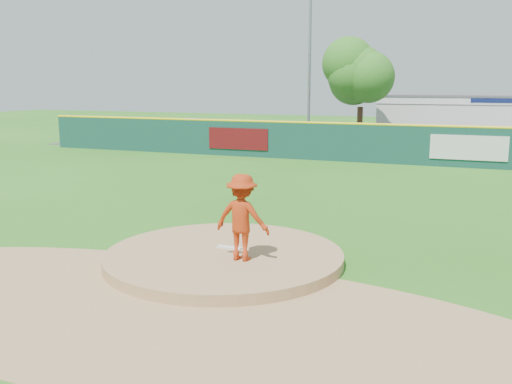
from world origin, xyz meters
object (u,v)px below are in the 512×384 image
at_px(deciduous_tree, 361,76).
at_px(van, 441,140).
at_px(pitcher, 242,217).
at_px(playground_slide, 189,131).
at_px(light_pole_left, 310,54).
at_px(pool_building_grp, 494,118).

bearing_deg(deciduous_tree, van, -10.41).
relative_size(pitcher, van, 0.37).
bearing_deg(van, pitcher, -163.05).
bearing_deg(playground_slide, pitcher, -59.37).
distance_m(van, light_pole_left, 10.91).
distance_m(van, playground_slide, 16.55).
bearing_deg(playground_slide, van, 2.26).
height_order(pitcher, light_pole_left, light_pole_left).
height_order(deciduous_tree, light_pole_left, light_pole_left).
height_order(van, deciduous_tree, deciduous_tree).
relative_size(van, light_pole_left, 0.47).
xyz_separation_m(van, light_pole_left, (-9.06, 2.93, 5.32)).
xyz_separation_m(pool_building_grp, light_pole_left, (-12.00, -4.99, 4.39)).
height_order(pitcher, pool_building_grp, pool_building_grp).
bearing_deg(deciduous_tree, pool_building_grp, 41.16).
height_order(pool_building_grp, light_pole_left, light_pole_left).
relative_size(deciduous_tree, light_pole_left, 0.67).
bearing_deg(pitcher, playground_slide, -58.53).
bearing_deg(light_pole_left, pitcher, -76.41).
height_order(playground_slide, deciduous_tree, deciduous_tree).
relative_size(playground_slide, light_pole_left, 0.28).
bearing_deg(pool_building_grp, pitcher, -99.44).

